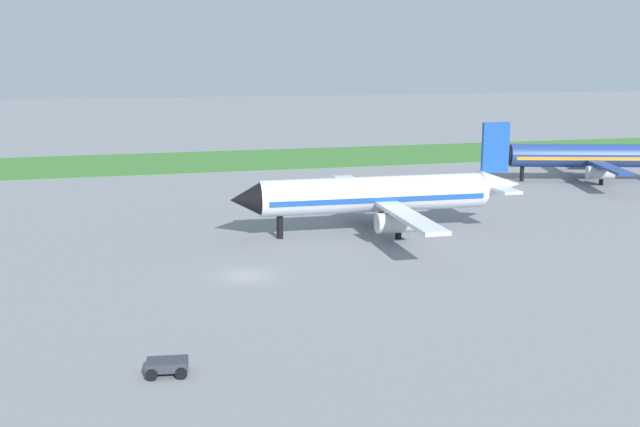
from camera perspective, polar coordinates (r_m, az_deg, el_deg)
name	(u,v)px	position (r m, az deg, el deg)	size (l,w,h in m)	color
ground_plane	(246,276)	(64.82, -5.58, -4.70)	(600.00, 600.00, 0.00)	gray
grass_taxiway_strip	(175,162)	(136.65, -10.84, 3.81)	(360.00, 28.00, 0.08)	#3D7533
airplane_midfield_jet	(380,195)	(79.46, 4.57, 1.42)	(31.71, 32.34, 11.43)	silver
airplane_parked_jet_far	(590,156)	(119.78, 19.66, 4.08)	(28.96, 29.25, 10.60)	navy
baggage_cart_midfield	(167,365)	(45.92, -11.43, -11.14)	(2.60, 2.06, 0.90)	#2D333D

